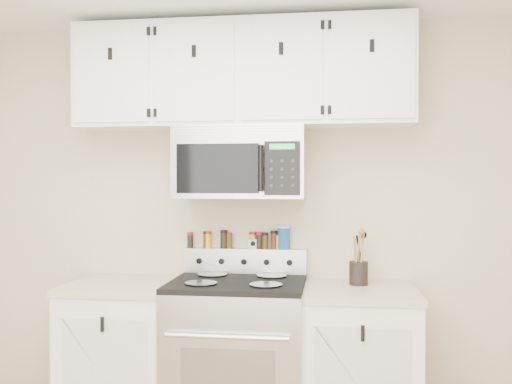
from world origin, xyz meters
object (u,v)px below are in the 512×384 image
(range, at_px, (238,361))
(salt_canister, at_px, (284,238))
(utensil_crock, at_px, (359,271))
(microwave, at_px, (241,163))

(range, bearing_deg, salt_canister, 49.56)
(range, xyz_separation_m, utensil_crock, (0.69, 0.12, 0.51))
(utensil_crock, height_order, salt_canister, salt_canister)
(range, distance_m, salt_canister, 0.78)
(microwave, bearing_deg, utensil_crock, -0.68)
(microwave, distance_m, salt_canister, 0.54)
(utensil_crock, bearing_deg, range, -170.21)
(range, height_order, microwave, microwave)
(utensil_crock, relative_size, salt_canister, 2.22)
(salt_canister, bearing_deg, range, -130.44)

